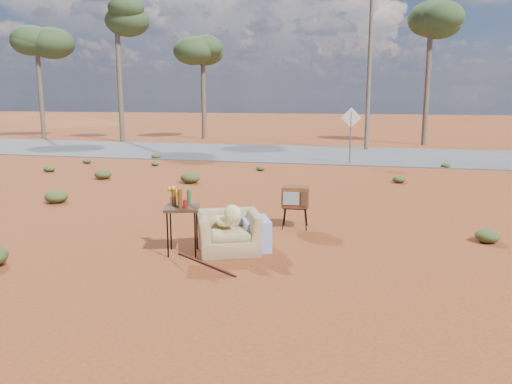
# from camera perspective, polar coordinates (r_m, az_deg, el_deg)

# --- Properties ---
(ground) EXTENTS (140.00, 140.00, 0.00)m
(ground) POSITION_cam_1_polar(r_m,az_deg,el_deg) (8.43, -4.18, -7.10)
(ground) COLOR #90381C
(ground) RESTS_ON ground
(highway) EXTENTS (140.00, 7.00, 0.04)m
(highway) POSITION_cam_1_polar(r_m,az_deg,el_deg) (22.91, 7.29, 4.31)
(highway) COLOR #565659
(highway) RESTS_ON ground
(dirt_mound) EXTENTS (26.00, 18.00, 2.00)m
(dirt_mound) POSITION_cam_1_polar(r_m,az_deg,el_deg) (52.86, -24.58, 7.06)
(dirt_mound) COLOR brown
(dirt_mound) RESTS_ON ground
(armchair) EXTENTS (1.35, 1.19, 0.91)m
(armchair) POSITION_cam_1_polar(r_m,az_deg,el_deg) (8.47, -2.56, -3.99)
(armchair) COLOR #947F51
(armchair) RESTS_ON ground
(tv_unit) EXTENTS (0.56, 0.47, 0.85)m
(tv_unit) POSITION_cam_1_polar(r_m,az_deg,el_deg) (9.93, 4.52, -0.59)
(tv_unit) COLOR black
(tv_unit) RESTS_ON ground
(side_table) EXTENTS (0.69, 0.69, 1.12)m
(side_table) POSITION_cam_1_polar(r_m,az_deg,el_deg) (8.38, -8.70, -1.45)
(side_table) COLOR #361E13
(side_table) RESTS_ON ground
(rusty_bar) EXTENTS (1.24, 0.86, 0.04)m
(rusty_bar) POSITION_cam_1_polar(r_m,az_deg,el_deg) (7.92, -5.77, -8.18)
(rusty_bar) COLOR #4B2014
(rusty_bar) RESTS_ON ground
(road_sign) EXTENTS (0.78, 0.06, 2.19)m
(road_sign) POSITION_cam_1_polar(r_m,az_deg,el_deg) (19.69, 10.80, 7.48)
(road_sign) COLOR brown
(road_sign) RESTS_ON ground
(eucalyptus_far_left) EXTENTS (3.20, 3.20, 7.10)m
(eucalyptus_far_left) POSITION_cam_1_polar(r_m,az_deg,el_deg) (34.55, -23.79, 15.52)
(eucalyptus_far_left) COLOR brown
(eucalyptus_far_left) RESTS_ON ground
(eucalyptus_left) EXTENTS (3.20, 3.20, 8.10)m
(eucalyptus_left) POSITION_cam_1_polar(r_m,az_deg,el_deg) (30.62, -15.66, 18.58)
(eucalyptus_left) COLOR brown
(eucalyptus_left) RESTS_ON ground
(eucalyptus_near_left) EXTENTS (3.20, 3.20, 6.60)m
(eucalyptus_near_left) POSITION_cam_1_polar(r_m,az_deg,el_deg) (31.56, -6.13, 15.98)
(eucalyptus_near_left) COLOR brown
(eucalyptus_near_left) RESTS_ON ground
(eucalyptus_center) EXTENTS (3.20, 3.20, 7.60)m
(eucalyptus_center) POSITION_cam_1_polar(r_m,az_deg,el_deg) (29.00, 19.39, 17.86)
(eucalyptus_center) COLOR brown
(eucalyptus_center) RESTS_ON ground
(utility_pole_center) EXTENTS (1.40, 0.20, 8.00)m
(utility_pole_center) POSITION_cam_1_polar(r_m,az_deg,el_deg) (25.19, 12.84, 14.12)
(utility_pole_center) COLOR brown
(utility_pole_center) RESTS_ON ground
(scrub_patch) EXTENTS (17.49, 8.07, 0.33)m
(scrub_patch) POSITION_cam_1_polar(r_m,az_deg,el_deg) (12.72, -1.71, -0.28)
(scrub_patch) COLOR #485224
(scrub_patch) RESTS_ON ground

